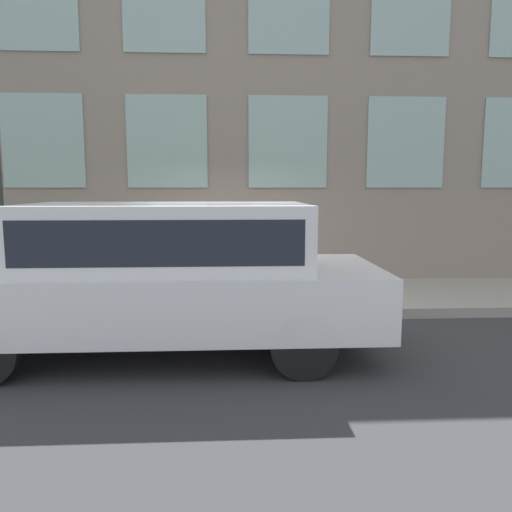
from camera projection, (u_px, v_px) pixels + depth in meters
ground_plane at (229, 322)px, 7.52m from camera, size 80.00×80.00×0.00m
sidewalk at (229, 298)px, 8.77m from camera, size 2.55×60.00×0.16m
building_facade at (227, 78)px, 9.63m from camera, size 0.33×40.00×8.22m
fire_hydrant at (232, 279)px, 7.81m from camera, size 0.29×0.42×0.83m
person at (278, 241)px, 8.24m from camera, size 0.39×0.26×1.62m
parked_truck_white_near at (163, 269)px, 5.96m from camera, size 2.01×5.28×1.82m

